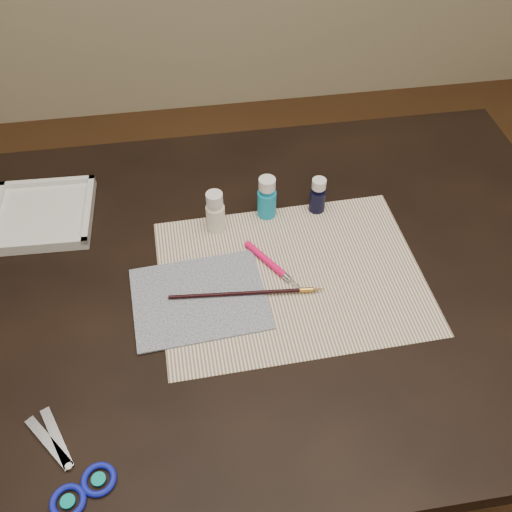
{
  "coord_description": "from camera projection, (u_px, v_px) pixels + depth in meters",
  "views": [
    {
      "loc": [
        -0.11,
        -0.68,
        1.55
      ],
      "look_at": [
        0.0,
        0.0,
        0.8
      ],
      "focal_mm": 40.0,
      "sensor_mm": 36.0,
      "label": 1
    }
  ],
  "objects": [
    {
      "name": "craft_knife",
      "position": [
        274.0,
        267.0,
        1.05
      ],
      "size": [
        0.09,
        0.14,
        0.01
      ],
      "primitive_type": null,
      "rotation": [
        0.0,
        0.0,
        -1.02
      ],
      "color": "#FF0E5E",
      "rests_on": "paper"
    },
    {
      "name": "paint_bottle_navy",
      "position": [
        318.0,
        195.0,
        1.14
      ],
      "size": [
        0.04,
        0.04,
        0.08
      ],
      "primitive_type": "cylinder",
      "rotation": [
        0.0,
        0.0,
        0.1
      ],
      "color": "black",
      "rests_on": "table"
    },
    {
      "name": "scissors",
      "position": [
        59.0,
        461.0,
        0.81
      ],
      "size": [
        0.2,
        0.21,
        0.01
      ],
      "primitive_type": null,
      "rotation": [
        0.0,
        0.0,
        2.23
      ],
      "color": "silver",
      "rests_on": "table"
    },
    {
      "name": "table",
      "position": [
        256.0,
        379.0,
        1.33
      ],
      "size": [
        1.3,
        0.9,
        0.75
      ],
      "primitive_type": "cube",
      "color": "black",
      "rests_on": "ground"
    },
    {
      "name": "paper",
      "position": [
        291.0,
        276.0,
        1.05
      ],
      "size": [
        0.49,
        0.38,
        0.0
      ],
      "primitive_type": "cube",
      "rotation": [
        0.0,
        0.0,
        0.03
      ],
      "color": "white",
      "rests_on": "table"
    },
    {
      "name": "paint_bottle_cyan",
      "position": [
        267.0,
        197.0,
        1.13
      ],
      "size": [
        0.04,
        0.04,
        0.09
      ],
      "primitive_type": "cylinder",
      "rotation": [
        0.0,
        0.0,
        -0.17
      ],
      "color": "#1394C1",
      "rests_on": "table"
    },
    {
      "name": "canvas",
      "position": [
        199.0,
        298.0,
        1.01
      ],
      "size": [
        0.25,
        0.2,
        0.0
      ],
      "primitive_type": "cube",
      "rotation": [
        0.0,
        0.0,
        0.07
      ],
      "color": "#182440",
      "rests_on": "paper"
    },
    {
      "name": "paint_bottle_white",
      "position": [
        215.0,
        212.0,
        1.1
      ],
      "size": [
        0.04,
        0.04,
        0.09
      ],
      "primitive_type": "cylinder",
      "rotation": [
        0.0,
        0.0,
        0.07
      ],
      "color": "white",
      "rests_on": "table"
    },
    {
      "name": "palette_tray",
      "position": [
        42.0,
        214.0,
        1.14
      ],
      "size": [
        0.2,
        0.2,
        0.02
      ],
      "primitive_type": "cube",
      "rotation": [
        0.0,
        0.0,
        -0.04
      ],
      "color": "silver",
      "rests_on": "table"
    },
    {
      "name": "ground",
      "position": [
        256.0,
        450.0,
        1.61
      ],
      "size": [
        3.5,
        3.5,
        0.02
      ],
      "primitive_type": "cube",
      "color": "#422614",
      "rests_on": "ground"
    },
    {
      "name": "paintbrush",
      "position": [
        248.0,
        293.0,
        1.01
      ],
      "size": [
        0.28,
        0.03,
        0.01
      ],
      "primitive_type": null,
      "rotation": [
        0.0,
        0.0,
        -0.09
      ],
      "color": "black",
      "rests_on": "canvas"
    }
  ]
}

